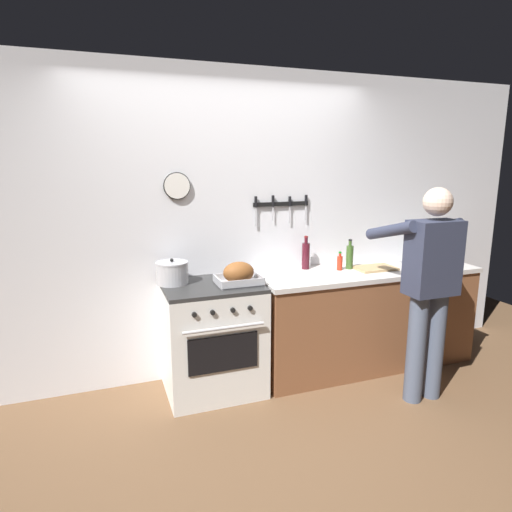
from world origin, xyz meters
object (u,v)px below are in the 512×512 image
Objects in this scene: stock_pot at (172,273)px; bottle_hot_sauce at (340,263)px; person_cook at (429,281)px; cutting_board at (375,268)px; stove at (213,338)px; roasting_pan at (239,274)px; bottle_wine_red at (306,255)px; bottle_olive_oil at (350,256)px.

stock_pot is 1.55× the size of bottle_hot_sauce.
person_cook is 1.97m from stock_pot.
cutting_board is 0.33m from bottle_hot_sauce.
stove is 1.29m from bottle_hot_sauce.
stock_pot is 0.71× the size of cutting_board.
roasting_pan reaches higher than bottle_hot_sauce.
roasting_pan is 0.77m from bottle_wine_red.
bottle_wine_red is at bearing 21.36° from roasting_pan.
bottle_wine_red is (0.72, 0.28, 0.04)m from roasting_pan.
stove is at bearing 61.24° from person_cook.
stock_pot reaches higher than roasting_pan.
bottle_hot_sauce is 0.12m from bottle_olive_oil.
stock_pot is 0.86× the size of bottle_wine_red.
roasting_pan is 0.98× the size of cutting_board.
bottle_wine_red reaches higher than cutting_board.
stove is 1.74m from person_cook.
cutting_board is at bearing -2.49° from person_cook.
bottle_hot_sauce is at bearing -2.27° from stock_pot.
bottle_hot_sauce reaches higher than stove.
bottle_hot_sauce is 0.55× the size of bottle_wine_red.
person_cook reaches higher than stove.
roasting_pan is at bearing -177.45° from cutting_board.
bottle_wine_red is (-0.26, 0.14, 0.06)m from bottle_hot_sauce.
bottle_olive_oil is at bearing 12.35° from person_cook.
bottle_olive_oil is 0.39m from bottle_wine_red.
stove is 5.47× the size of bottle_hot_sauce.
bottle_olive_oil is (-0.23, 0.75, 0.06)m from person_cook.
bottle_olive_oil is (1.09, 0.15, 0.03)m from roasting_pan.
person_cook is at bearing -72.71° from bottle_olive_oil.
person_cook reaches higher than stock_pot.
bottle_olive_oil is at bearing 155.31° from cutting_board.
stove is 2.56× the size of roasting_pan.
bottle_hot_sauce reaches higher than cutting_board.
roasting_pan is 0.52m from stock_pot.
bottle_hot_sauce is at bearing 3.01° from stove.
cutting_board is 1.21× the size of bottle_wine_red.
roasting_pan is 1.32× the size of bottle_olive_oil.
roasting_pan is 1.18× the size of bottle_wine_red.
cutting_board is 0.63m from bottle_wine_red.
cutting_board is at bearing -4.45° from stock_pot.
stove is 0.54× the size of person_cook.
bottle_olive_oil is at bearing -1.62° from stock_pot.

